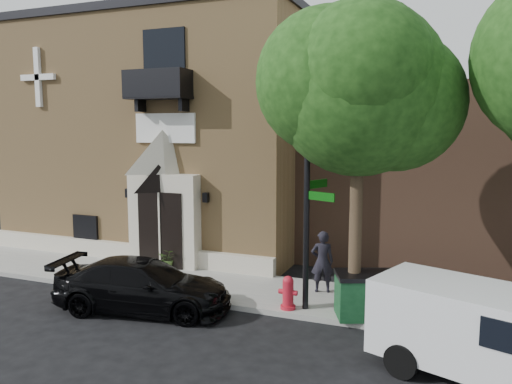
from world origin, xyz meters
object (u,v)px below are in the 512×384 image
black_sedan (143,285)px  fire_hydrant (288,293)px  street_sign (308,198)px  dumpster (371,295)px  cargo_van (504,337)px  pedestrian_near (322,262)px

black_sedan → fire_hydrant: size_ratio=5.38×
street_sign → dumpster: 2.91m
black_sedan → cargo_van: bearing=-106.8°
street_sign → fire_hydrant: 2.58m
black_sedan → cargo_van: 8.71m
street_sign → pedestrian_near: (0.04, 1.49, -2.06)m
cargo_van → fire_hydrant: size_ratio=5.44×
black_sedan → cargo_van: size_ratio=0.99×
cargo_van → dumpster: cargo_van is taller
pedestrian_near → dumpster: bearing=118.7°
pedestrian_near → cargo_van: bearing=119.7°
black_sedan → street_sign: size_ratio=0.81×
street_sign → pedestrian_near: 2.54m
dumpster → pedestrian_near: (-1.63, 1.45, 0.33)m
fire_hydrant → pedestrian_near: size_ratio=0.49×
cargo_van → dumpster: (-2.82, 2.38, -0.30)m
black_sedan → dumpster: size_ratio=2.41×
black_sedan → dumpster: bearing=-86.8°
black_sedan → fire_hydrant: 3.90m
fire_hydrant → pedestrian_near: (0.49, 1.68, 0.47)m
street_sign → fire_hydrant: bearing=-134.9°
fire_hydrant → pedestrian_near: 1.81m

